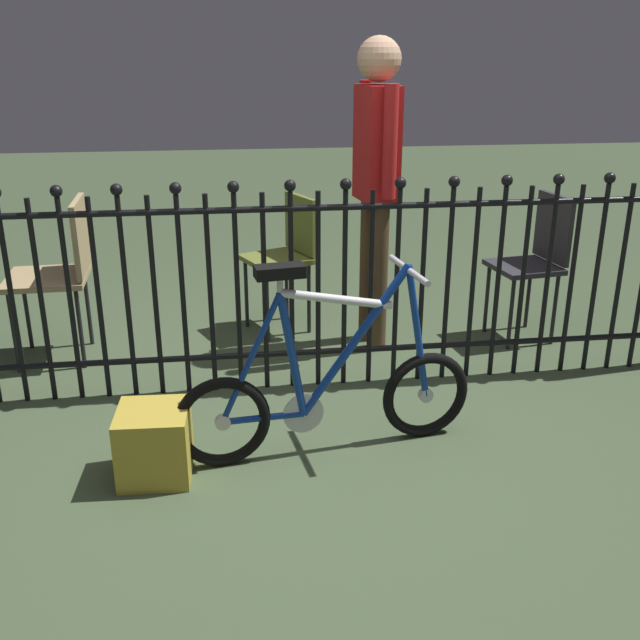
{
  "coord_description": "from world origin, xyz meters",
  "views": [
    {
      "loc": [
        -0.37,
        -2.78,
        1.69
      ],
      "look_at": [
        0.01,
        0.21,
        0.55
      ],
      "focal_mm": 40.91,
      "sensor_mm": 36.0,
      "label": 1
    }
  ],
  "objects_px": {
    "chair_olive": "(287,249)",
    "chair_tan": "(62,264)",
    "person_visitor": "(376,168)",
    "display_crate": "(155,443)",
    "chair_charcoal": "(537,254)",
    "bicycle": "(327,390)"
  },
  "relations": [
    {
      "from": "chair_tan",
      "to": "bicycle",
      "type": "bearing_deg",
      "value": -42.72
    },
    {
      "from": "bicycle",
      "to": "chair_tan",
      "type": "relative_size",
      "value": 1.46
    },
    {
      "from": "bicycle",
      "to": "person_visitor",
      "type": "bearing_deg",
      "value": 69.87
    },
    {
      "from": "chair_charcoal",
      "to": "display_crate",
      "type": "height_order",
      "value": "chair_charcoal"
    },
    {
      "from": "display_crate",
      "to": "chair_tan",
      "type": "bearing_deg",
      "value": 113.66
    },
    {
      "from": "chair_olive",
      "to": "person_visitor",
      "type": "xyz_separation_m",
      "value": [
        0.48,
        -0.33,
        0.53
      ]
    },
    {
      "from": "chair_tan",
      "to": "display_crate",
      "type": "bearing_deg",
      "value": -66.34
    },
    {
      "from": "chair_charcoal",
      "to": "display_crate",
      "type": "distance_m",
      "value": 2.53
    },
    {
      "from": "chair_olive",
      "to": "display_crate",
      "type": "relative_size",
      "value": 2.79
    },
    {
      "from": "chair_olive",
      "to": "person_visitor",
      "type": "relative_size",
      "value": 0.48
    },
    {
      "from": "chair_olive",
      "to": "chair_tan",
      "type": "xyz_separation_m",
      "value": [
        -1.27,
        -0.3,
        0.04
      ]
    },
    {
      "from": "bicycle",
      "to": "chair_charcoal",
      "type": "height_order",
      "value": "chair_charcoal"
    },
    {
      "from": "bicycle",
      "to": "chair_tan",
      "type": "height_order",
      "value": "chair_tan"
    },
    {
      "from": "bicycle",
      "to": "chair_olive",
      "type": "bearing_deg",
      "value": 91.59
    },
    {
      "from": "chair_olive",
      "to": "chair_tan",
      "type": "bearing_deg",
      "value": -166.7
    },
    {
      "from": "chair_olive",
      "to": "chair_charcoal",
      "type": "distance_m",
      "value": 1.5
    },
    {
      "from": "chair_olive",
      "to": "person_visitor",
      "type": "distance_m",
      "value": 0.79
    },
    {
      "from": "chair_charcoal",
      "to": "chair_tan",
      "type": "relative_size",
      "value": 0.96
    },
    {
      "from": "chair_charcoal",
      "to": "bicycle",
      "type": "bearing_deg",
      "value": -140.38
    },
    {
      "from": "chair_tan",
      "to": "person_visitor",
      "type": "relative_size",
      "value": 0.52
    },
    {
      "from": "person_visitor",
      "to": "display_crate",
      "type": "relative_size",
      "value": 5.8
    },
    {
      "from": "person_visitor",
      "to": "chair_tan",
      "type": "bearing_deg",
      "value": 179.2
    }
  ]
}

